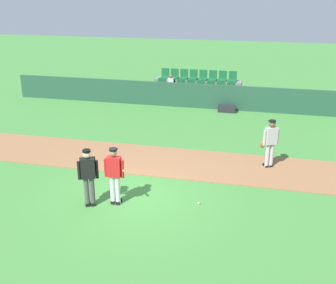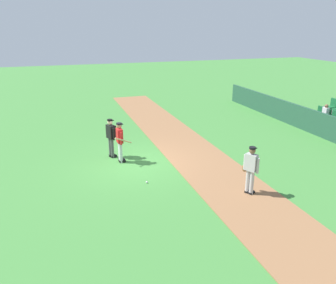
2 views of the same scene
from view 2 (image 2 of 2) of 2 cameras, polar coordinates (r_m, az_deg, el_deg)
name	(u,v)px [view 2 (image 2 of 2)]	position (r m, az deg, el deg)	size (l,w,h in m)	color
ground_plane	(135,163)	(14.77, -5.51, -3.55)	(80.00, 80.00, 0.00)	#42843A
infield_dirt_path	(196,155)	(15.57, 4.63, -2.25)	(28.00, 2.71, 0.03)	#936642
dugout_fence	(329,128)	(19.38, 25.23, 2.19)	(20.00, 0.16, 1.28)	#234C38
batter_red_jersey	(120,141)	(14.65, -8.03, 0.19)	(0.70, 0.77, 1.76)	silver
umpire_home_plate	(111,136)	(15.25, -9.49, 1.01)	(0.55, 0.42, 1.76)	#4C4C4C
runner_grey_jersey	(251,169)	(12.08, 13.61, -4.36)	(0.64, 0.43, 1.76)	#B2B2B2
baseball	(147,182)	(12.94, -3.56, -6.71)	(0.07, 0.07, 0.07)	white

